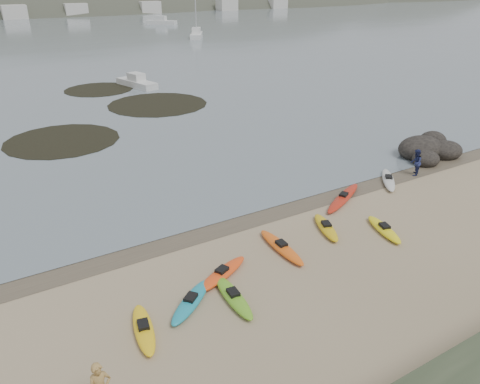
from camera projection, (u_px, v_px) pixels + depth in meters
ground at (240, 217)px, 25.48m from camera, size 600.00×600.00×0.00m
wet_sand at (243, 219)px, 25.25m from camera, size 60.00×60.00×0.00m
kayaks at (297, 241)px, 22.83m from camera, size 20.36×8.39×0.34m
person_east at (416, 163)px, 30.47m from camera, size 1.09×1.03×1.77m
rock_cluster at (428, 152)px, 34.12m from camera, size 5.27×3.87×1.78m
kelp_mats at (115, 110)px, 45.72m from camera, size 20.39×25.09×0.04m
moored_boats at (31, 41)px, 89.33m from camera, size 80.19×78.28×1.35m
far_hills at (85, 47)px, 201.19m from camera, size 550.00×135.00×80.00m
far_town at (6, 12)px, 139.96m from camera, size 199.00×5.00×4.00m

